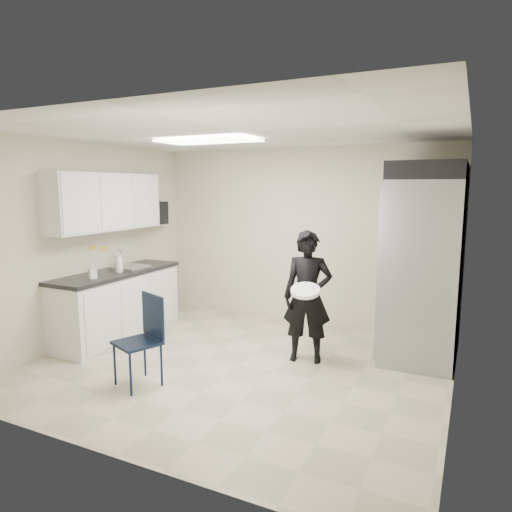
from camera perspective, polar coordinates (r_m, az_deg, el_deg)
The scene contains 21 objects.
floor at distance 5.38m, azimuth -2.20°, elevation -13.48°, with size 4.50×4.50×0.00m, color #B4A68D.
ceiling at distance 5.01m, azimuth -2.38°, elevation 15.22°, with size 4.50×4.50×0.00m, color silver.
back_wall at distance 6.85m, azimuth 5.57°, elevation 2.55°, with size 4.50×4.50×0.00m, color beige.
left_wall at distance 6.40m, azimuth -20.41°, elevation 1.60°, with size 4.00×4.00×0.00m, color beige.
right_wall at distance 4.46m, azimuth 24.19°, elevation -1.49°, with size 4.00×4.00×0.00m, color beige.
ceiling_panel at distance 5.65m, azimuth -5.96°, elevation 14.14°, with size 1.20×0.60×0.02m, color white.
lower_counter at distance 6.49m, azimuth -16.87°, elevation -5.96°, with size 0.60×1.90×0.86m, color silver.
countertop at distance 6.39m, azimuth -17.05°, elevation -2.01°, with size 0.64×1.95×0.05m, color black.
sink at distance 6.56m, azimuth -15.44°, elevation -1.80°, with size 0.42×0.40×0.14m, color gray.
faucet at distance 6.67m, azimuth -16.79°, elevation -0.38°, with size 0.02×0.02×0.24m, color silver.
upper_cabinets at distance 6.38m, azimuth -18.26°, elevation 6.43°, with size 0.35×1.80×0.75m, color silver.
towel_dispenser at distance 7.30m, azimuth -12.29°, elevation 5.28°, with size 0.22×0.30×0.35m, color black.
notice_sticker_left at distance 6.47m, azimuth -19.70°, elevation 1.00°, with size 0.00×0.12×0.07m, color yellow.
notice_sticker_right at distance 6.62m, azimuth -18.46°, elevation 0.87°, with size 0.00×0.12×0.07m, color yellow.
commercial_fridge at distance 5.78m, azimuth 20.25°, elevation -1.60°, with size 0.80×1.35×2.10m, color gray.
fridge_compressor at distance 5.70m, azimuth 20.87°, elevation 9.85°, with size 0.80×1.35×0.20m, color black.
folding_chair at distance 4.87m, azimuth -14.63°, elevation -10.47°, with size 0.40×0.40×0.91m, color black.
man_tuxedo at distance 5.33m, azimuth 6.46°, elevation -5.07°, with size 0.56×0.38×1.53m, color black.
bucket_lid at distance 5.05m, azimuth 6.20°, elevation -4.33°, with size 0.33×0.33×0.04m, color white.
soap_bottle_a at distance 6.22m, azimuth -16.76°, elevation -0.84°, with size 0.10×0.10×0.26m, color white.
soap_bottle_b at distance 5.93m, azimuth -19.74°, elevation -1.81°, with size 0.08×0.08×0.18m, color #9D9DA8.
Camera 1 is at (2.33, -4.40, 2.03)m, focal length 32.00 mm.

